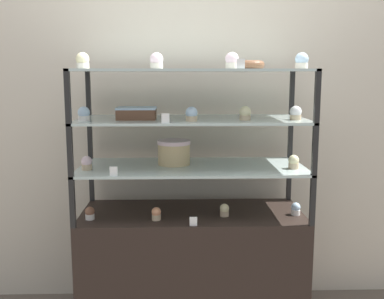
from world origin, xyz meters
name	(u,v)px	position (x,y,z in m)	size (l,w,h in m)	color
back_wall	(190,82)	(0.00, 0.39, 1.30)	(8.00, 0.05, 2.60)	beige
display_base	(192,269)	(0.00, 0.00, 0.32)	(1.15, 0.49, 0.63)	black
display_riser_lower	(192,169)	(0.00, 0.00, 0.86)	(1.15, 0.49, 0.24)	black
display_riser_middle	(192,121)	(0.00, 0.00, 1.11)	(1.15, 0.49, 0.24)	black
display_riser_upper	(192,72)	(0.00, 0.00, 1.35)	(1.15, 0.49, 0.24)	black
layer_cake_centerpiece	(174,152)	(-0.09, 0.04, 0.94)	(0.17, 0.17, 0.13)	#DBBC84
sheet_cake_frosted	(137,113)	(-0.27, -0.03, 1.15)	(0.19, 0.15, 0.06)	brown
cupcake_0	(90,213)	(-0.51, -0.11, 0.66)	(0.05, 0.05, 0.06)	white
cupcake_1	(156,214)	(-0.18, -0.13, 0.66)	(0.05, 0.05, 0.06)	#CCB28C
cupcake_2	(224,210)	(0.16, -0.08, 0.66)	(0.05, 0.05, 0.06)	#CCB28C
cupcake_3	(296,209)	(0.53, -0.07, 0.66)	(0.05, 0.05, 0.06)	white
price_tag_0	(193,221)	(0.00, -0.22, 0.65)	(0.04, 0.00, 0.04)	white
cupcake_4	(87,163)	(-0.52, -0.08, 0.91)	(0.05, 0.05, 0.07)	#CCB28C
cupcake_5	(294,162)	(0.50, -0.08, 0.91)	(0.05, 0.05, 0.07)	#CCB28C
price_tag_1	(114,171)	(-0.37, -0.22, 0.90)	(0.04, 0.00, 0.04)	white
cupcake_6	(84,114)	(-0.52, -0.10, 1.15)	(0.06, 0.06, 0.07)	white
cupcake_7	(192,114)	(-0.01, -0.13, 1.15)	(0.06, 0.06, 0.07)	#CCB28C
cupcake_8	(245,113)	(0.25, -0.09, 1.15)	(0.06, 0.06, 0.07)	#CCB28C
cupcake_9	(296,113)	(0.50, -0.09, 1.15)	(0.06, 0.06, 0.07)	#CCB28C
price_tag_2	(165,118)	(-0.13, -0.22, 1.14)	(0.04, 0.00, 0.04)	white
cupcake_10	(83,61)	(-0.52, -0.08, 1.40)	(0.06, 0.06, 0.08)	beige
cupcake_11	(157,61)	(-0.17, -0.07, 1.40)	(0.06, 0.06, 0.08)	beige
cupcake_12	(232,61)	(0.18, -0.11, 1.40)	(0.06, 0.06, 0.08)	beige
cupcake_13	(302,61)	(0.52, -0.09, 1.40)	(0.06, 0.06, 0.08)	beige
price_tag_3	(241,64)	(0.21, -0.22, 1.39)	(0.04, 0.00, 0.04)	white
donut_glazed	(250,65)	(0.29, 0.03, 1.39)	(0.15, 0.15, 0.04)	brown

